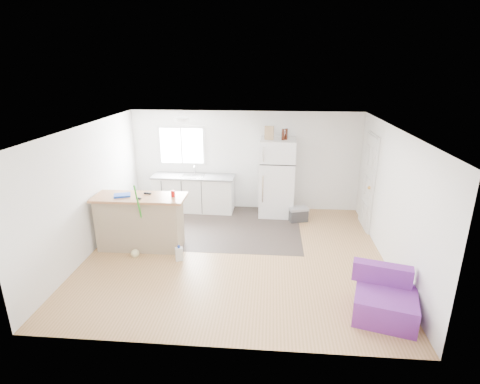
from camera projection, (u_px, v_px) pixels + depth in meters
name	position (u px, v px, depth m)	size (l,w,h in m)	color
room	(235.00, 195.00, 6.74)	(5.51, 5.01, 2.41)	#AA7B47
vinyl_zone	(209.00, 226.00, 8.36)	(4.05, 2.50, 0.00)	#2E2622
window	(182.00, 146.00, 9.10)	(1.18, 0.06, 0.98)	white
interior_door	(368.00, 182.00, 8.04)	(0.11, 0.92, 2.10)	white
ceiling_fixture	(182.00, 120.00, 7.59)	(0.30, 0.30, 0.07)	white
kitchen_cabinets	(194.00, 193.00, 9.15)	(2.00, 0.68, 1.16)	white
peninsula	(140.00, 222.00, 7.22)	(1.74, 0.68, 1.07)	tan
refrigerator	(277.00, 178.00, 8.76)	(0.82, 0.78, 1.82)	white
cooler	(298.00, 214.00, 8.59)	(0.49, 0.40, 0.33)	#323235
purple_seat	(384.00, 300.00, 5.31)	(1.01, 0.98, 0.68)	#752E98
cleaner_jug	(179.00, 254.00, 6.85)	(0.16, 0.14, 0.30)	silver
mop	(137.00, 245.00, 6.98)	(0.25, 0.40, 1.43)	green
red_cup	(173.00, 194.00, 7.01)	(0.08, 0.08, 0.12)	red
blue_tray	(122.00, 195.00, 7.05)	(0.30, 0.22, 0.04)	blue
tool_a	(148.00, 193.00, 7.16)	(0.14, 0.05, 0.03)	black
tool_b	(139.00, 198.00, 6.90)	(0.10, 0.04, 0.03)	black
cardboard_box	(269.00, 133.00, 8.38)	(0.20, 0.10, 0.30)	#9F7F5B
bottle_left	(283.00, 134.00, 8.33)	(0.07, 0.07, 0.25)	#3B150A
bottle_right	(286.00, 134.00, 8.38)	(0.07, 0.07, 0.25)	#3B150A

